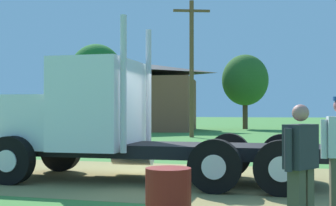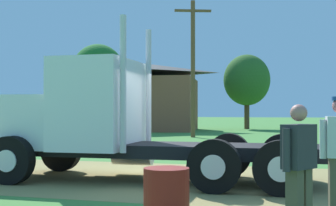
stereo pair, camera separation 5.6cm
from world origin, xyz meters
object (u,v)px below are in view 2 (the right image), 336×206
at_px(truck_foreground_white, 101,124).
at_px(steel_barrel, 166,198).
at_px(shed_building, 142,98).
at_px(utility_pole_far, 193,65).
at_px(visitor_by_barrel, 299,162).

xyz_separation_m(truck_foreground_white, steel_barrel, (2.74, -3.98, -0.88)).
height_order(shed_building, utility_pole_far, utility_pole_far).
xyz_separation_m(truck_foreground_white, utility_pole_far, (-1.80, 17.33, 3.04)).
height_order(truck_foreground_white, utility_pole_far, utility_pole_far).
relative_size(truck_foreground_white, steel_barrel, 9.52).
xyz_separation_m(steel_barrel, shed_building, (-10.65, 29.78, 2.18)).
bearing_deg(utility_pole_far, visitor_by_barrel, -73.36).
height_order(truck_foreground_white, shed_building, shed_building).
bearing_deg(steel_barrel, utility_pole_far, 102.02).
height_order(truck_foreground_white, visitor_by_barrel, truck_foreground_white).
bearing_deg(shed_building, utility_pole_far, -54.16).
relative_size(steel_barrel, utility_pole_far, 0.10).
xyz_separation_m(visitor_by_barrel, utility_pole_far, (-6.27, 20.97, 3.40)).
bearing_deg(truck_foreground_white, visitor_by_barrel, -39.16).
height_order(visitor_by_barrel, steel_barrel, visitor_by_barrel).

